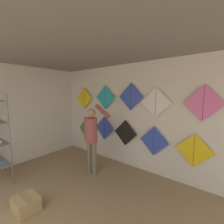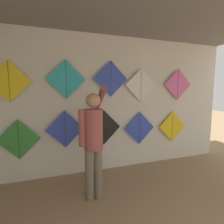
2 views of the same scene
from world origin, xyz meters
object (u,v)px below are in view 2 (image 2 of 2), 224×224
object	(u,v)px
kite_7	(111,79)
kite_6	(66,79)
kite_2	(104,127)
shopkeeper	(93,137)
kite_3	(139,128)
kite_1	(65,129)
kite_4	(172,126)
kite_8	(141,85)
kite_0	(19,140)
kite_9	(178,85)
kite_5	(9,81)

from	to	relation	value
kite_7	kite_6	bearing A→B (deg)	180.00
kite_2	kite_6	world-z (taller)	kite_6
shopkeeper	kite_3	distance (m)	1.53
kite_1	kite_3	world-z (taller)	kite_1
shopkeeper	kite_1	xyz separation A→B (m)	(-0.36, 0.88, -0.05)
kite_1	kite_2	size ratio (longest dim) A/B	1.00
kite_4	kite_7	size ratio (longest dim) A/B	1.00
kite_4	kite_6	world-z (taller)	kite_6
kite_2	kite_8	xyz separation A→B (m)	(0.85, 0.00, 0.88)
kite_0	kite_4	bearing A→B (deg)	0.00
kite_7	kite_9	size ratio (longest dim) A/B	1.00
shopkeeper	kite_9	distance (m)	2.54
shopkeeper	kite_0	size ratio (longest dim) A/B	2.43
kite_1	kite_2	world-z (taller)	kite_1
kite_3	kite_5	xyz separation A→B (m)	(-2.50, 0.00, 0.99)
kite_1	kite_5	bearing A→B (deg)	180.00
kite_8	kite_0	bearing A→B (deg)	180.00
shopkeeper	kite_5	distance (m)	1.76
kite_0	kite_9	size ratio (longest dim) A/B	1.00
kite_2	kite_6	size ratio (longest dim) A/B	1.00
kite_3	kite_8	bearing A→B (deg)	0.00
kite_6	kite_3	bearing A→B (deg)	0.00
kite_2	kite_5	size ratio (longest dim) A/B	1.00
shopkeeper	kite_0	distance (m)	1.47
kite_3	kite_2	bearing A→B (deg)	180.00
kite_1	kite_4	distance (m)	2.48
kite_4	kite_8	distance (m)	1.30
kite_5	kite_2	bearing A→B (deg)	0.00
kite_0	kite_4	xyz separation A→B (m)	(3.29, 0.00, 0.02)
kite_7	kite_8	world-z (taller)	kite_7
kite_4	kite_9	size ratio (longest dim) A/B	1.00
kite_8	shopkeeper	bearing A→B (deg)	-145.17
kite_1	kite_0	bearing A→B (deg)	180.00
shopkeeper	kite_8	xyz separation A→B (m)	(1.26, 0.88, 0.81)
kite_0	kite_7	size ratio (longest dim) A/B	1.00
kite_0	kite_7	world-z (taller)	kite_7
kite_2	kite_0	bearing A→B (deg)	180.00
kite_5	kite_9	xyz separation A→B (m)	(3.48, 0.00, -0.02)
kite_5	kite_7	distance (m)	1.83
shopkeeper	kite_9	xyz separation A→B (m)	(2.23, 0.88, 0.83)
kite_5	kite_7	bearing A→B (deg)	0.00
shopkeeper	kite_8	world-z (taller)	kite_8
kite_0	kite_2	distance (m)	1.59
kite_0	kite_5	bearing A→B (deg)	180.00
kite_9	kite_7	bearing A→B (deg)	180.00
kite_5	kite_6	bearing A→B (deg)	0.00
kite_5	kite_8	xyz separation A→B (m)	(2.52, 0.00, -0.04)
kite_7	kite_3	bearing A→B (deg)	0.00
kite_3	kite_1	bearing A→B (deg)	180.00
kite_6	kite_2	bearing A→B (deg)	0.00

